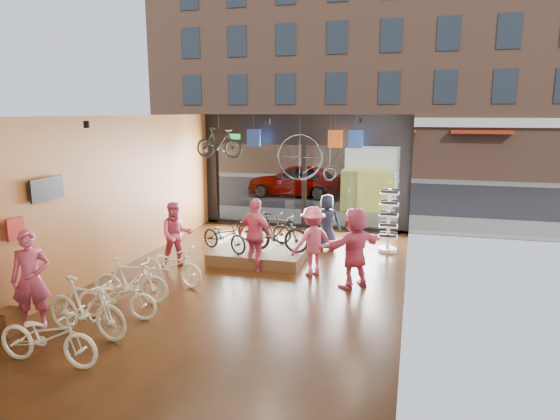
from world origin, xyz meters
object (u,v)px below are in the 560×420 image
at_px(display_platform, 260,254).
at_px(hung_bike, 219,143).
at_px(customer_2, 256,235).
at_px(floor_bike_4, 171,265).
at_px(display_bike_right, 264,228).
at_px(floor_bike_2, 117,298).
at_px(customer_3, 313,241).
at_px(floor_bike_3, 131,281).
at_px(customer_1, 176,235).
at_px(sunglasses_rack, 389,220).
at_px(display_bike_mid, 277,233).
at_px(customer_5, 355,247).
at_px(box_truck, 372,176).
at_px(street_car, 296,180).
at_px(customer_4, 327,222).
at_px(penny_farthing, 309,159).
at_px(customer_0, 31,280).
at_px(display_bike_left, 224,236).
at_px(floor_bike_0, 48,336).

xyz_separation_m(display_platform, hung_bike, (-2.04, 2.33, 2.78)).
bearing_deg(customer_2, display_platform, -53.58).
bearing_deg(floor_bike_4, display_bike_right, -11.79).
distance_m(floor_bike_2, customer_3, 4.70).
xyz_separation_m(floor_bike_3, customer_1, (-0.20, 2.47, 0.36)).
relative_size(display_bike_right, sunglasses_rack, 0.89).
xyz_separation_m(display_bike_mid, hung_bike, (-2.55, 2.48, 2.11)).
distance_m(floor_bike_2, floor_bike_3, 0.78).
xyz_separation_m(floor_bike_4, display_platform, (1.39, 2.37, -0.30)).
xyz_separation_m(customer_5, hung_bike, (-4.71, 3.76, 2.01)).
bearing_deg(box_truck, customer_3, -93.22).
height_order(street_car, box_truck, box_truck).
relative_size(display_platform, customer_4, 1.50).
bearing_deg(floor_bike_3, floor_bike_4, -19.15).
bearing_deg(customer_3, floor_bike_2, 7.87).
height_order(display_platform, customer_3, customer_3).
xyz_separation_m(customer_2, hung_bike, (-2.22, 3.20, 2.02)).
bearing_deg(box_truck, floor_bike_2, -105.10).
height_order(floor_bike_3, customer_3, customer_3).
bearing_deg(customer_5, floor_bike_2, -10.72).
bearing_deg(penny_farthing, box_truck, 78.42).
height_order(customer_1, customer_5, customer_5).
bearing_deg(customer_3, customer_2, -40.44).
bearing_deg(floor_bike_2, display_bike_right, -22.80).
bearing_deg(penny_farthing, hung_bike, -177.03).
bearing_deg(floor_bike_3, customer_0, 137.70).
relative_size(display_bike_mid, customer_4, 1.07).
xyz_separation_m(street_car, customer_4, (2.96, -8.63, 0.05)).
xyz_separation_m(floor_bike_2, display_bike_left, (0.65, 3.96, 0.29)).
distance_m(floor_bike_2, display_bike_left, 4.02).
bearing_deg(customer_1, penny_farthing, 20.27).
height_order(street_car, customer_4, customer_4).
distance_m(street_car, customer_5, 12.26).
height_order(customer_3, sunglasses_rack, sunglasses_rack).
height_order(street_car, penny_farthing, penny_farthing).
distance_m(floor_bike_4, hung_bike, 5.35).
bearing_deg(penny_farthing, floor_bike_3, -111.84).
relative_size(display_bike_left, customer_4, 0.97).
relative_size(floor_bike_0, penny_farthing, 1.00).
bearing_deg(customer_0, floor_bike_2, 3.02).
distance_m(box_truck, display_bike_right, 8.74).
height_order(floor_bike_3, customer_4, customer_4).
bearing_deg(floor_bike_0, customer_3, -30.70).
bearing_deg(display_bike_left, box_truck, 7.85).
height_order(display_bike_right, hung_bike, hung_bike).
relative_size(floor_bike_0, floor_bike_4, 1.01).
height_order(floor_bike_0, customer_5, customer_5).
bearing_deg(customer_5, floor_bike_3, -19.21).
xyz_separation_m(display_bike_left, display_bike_mid, (1.35, 0.28, 0.11)).
height_order(floor_bike_3, floor_bike_4, floor_bike_3).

